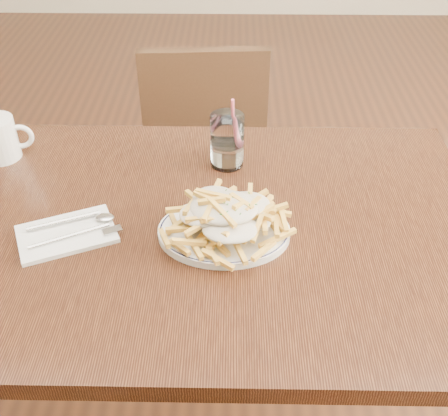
{
  "coord_description": "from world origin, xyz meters",
  "views": [
    {
      "loc": [
        0.06,
        -0.91,
        1.49
      ],
      "look_at": [
        0.05,
        -0.04,
        0.82
      ],
      "focal_mm": 45.0,
      "sensor_mm": 36.0,
      "label": 1
    }
  ],
  "objects_px": {
    "fries_plate": "(224,232)",
    "water_glass": "(227,144)",
    "table": "(203,250)",
    "loaded_fries": "(224,213)",
    "chair_far": "(205,141)"
  },
  "relations": [
    {
      "from": "table",
      "to": "chair_far",
      "type": "height_order",
      "value": "chair_far"
    },
    {
      "from": "table",
      "to": "water_glass",
      "type": "distance_m",
      "value": 0.26
    },
    {
      "from": "chair_far",
      "to": "table",
      "type": "bearing_deg",
      "value": -87.53
    },
    {
      "from": "table",
      "to": "fries_plate",
      "type": "bearing_deg",
      "value": -42.12
    },
    {
      "from": "water_glass",
      "to": "table",
      "type": "bearing_deg",
      "value": -102.49
    },
    {
      "from": "table",
      "to": "loaded_fries",
      "type": "relative_size",
      "value": 4.2
    },
    {
      "from": "water_glass",
      "to": "fries_plate",
      "type": "bearing_deg",
      "value": -90.59
    },
    {
      "from": "loaded_fries",
      "to": "water_glass",
      "type": "height_order",
      "value": "water_glass"
    },
    {
      "from": "fries_plate",
      "to": "water_glass",
      "type": "bearing_deg",
      "value": 89.41
    },
    {
      "from": "table",
      "to": "water_glass",
      "type": "bearing_deg",
      "value": 77.51
    },
    {
      "from": "chair_far",
      "to": "fries_plate",
      "type": "bearing_deg",
      "value": -84.37
    },
    {
      "from": "chair_far",
      "to": "loaded_fries",
      "type": "relative_size",
      "value": 2.98
    },
    {
      "from": "table",
      "to": "fries_plate",
      "type": "height_order",
      "value": "fries_plate"
    },
    {
      "from": "fries_plate",
      "to": "water_glass",
      "type": "height_order",
      "value": "water_glass"
    },
    {
      "from": "table",
      "to": "loaded_fries",
      "type": "height_order",
      "value": "loaded_fries"
    }
  ]
}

